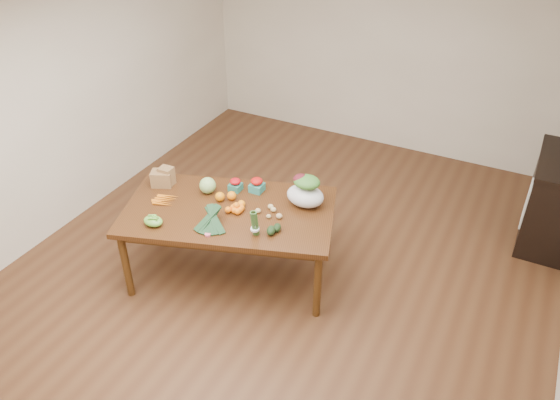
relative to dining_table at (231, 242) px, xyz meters
The scene contains 25 objects.
floor 0.64m from the dining_table, 30.35° to the left, with size 6.00×6.00×0.00m, color #55341D.
room_walls 1.10m from the dining_table, 30.35° to the left, with size 5.02×6.02×2.70m.
dining_table is the anchor object (origin of this frame).
cabinet 3.33m from the dining_table, 36.65° to the left, with size 0.52×1.02×0.94m, color black.
dish_towel 2.93m from the dining_table, 34.62° to the left, with size 0.02×0.28×0.45m, color white.
paper_bag 0.92m from the dining_table, behind, with size 0.26×0.22×0.18m, color olive, non-canonical shape.
cabbage 0.58m from the dining_table, 154.57° to the left, with size 0.16×0.16×0.16m, color #B0D57B.
strawberry_basket_a 0.53m from the dining_table, 109.58° to the left, with size 0.11×0.11×0.10m, color red, non-canonical shape.
strawberry_basket_b 0.58m from the dining_table, 78.18° to the left, with size 0.12×0.12×0.11m, color red, non-canonical shape.
orange_a 0.45m from the dining_table, 149.83° to the left, with size 0.09×0.09×0.09m, color orange.
orange_b 0.45m from the dining_table, 111.10° to the left, with size 0.09×0.09×0.09m, color orange.
orange_c 0.43m from the dining_table, 44.36° to the left, with size 0.07×0.07×0.07m, color #FEA90F.
mandarin_cluster 0.43m from the dining_table, ahead, with size 0.18×0.18×0.10m, color orange, non-canonical shape.
carrots 0.73m from the dining_table, 165.35° to the right, with size 0.22×0.19×0.03m, color orange, non-canonical shape.
snap_pea_bag 0.80m from the dining_table, 132.62° to the right, with size 0.18×0.13×0.08m, color #71AC3A.
kale_bunch 0.56m from the dining_table, 87.38° to the right, with size 0.32×0.40×0.16m, color #15301F, non-canonical shape.
asparagus_bundle 0.68m from the dining_table, 29.29° to the right, with size 0.08×0.08×0.25m, color #3C6C31, non-canonical shape.
potato_a 0.48m from the dining_table, 15.62° to the left, with size 0.05×0.05×0.04m, color tan.
potato_b 0.55m from the dining_table, ahead, with size 0.04×0.04×0.04m, color tan.
potato_c 0.57m from the dining_table, 21.75° to the left, with size 0.05×0.05×0.05m, color tan.
potato_d 0.55m from the dining_table, 28.25° to the left, with size 0.06×0.05×0.05m, color #DAC17E.
potato_e 0.62m from the dining_table, ahead, with size 0.06×0.05×0.05m, color tan.
avocado_a 0.68m from the dining_table, 16.25° to the right, with size 0.07×0.11×0.07m, color black.
avocado_b 0.68m from the dining_table, ahead, with size 0.07×0.10×0.07m, color black.
salad_bag 0.87m from the dining_table, 33.09° to the left, with size 0.35×0.26×0.27m, color silver, non-canonical shape.
Camera 1 is at (1.81, -3.67, 3.58)m, focal length 35.00 mm.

